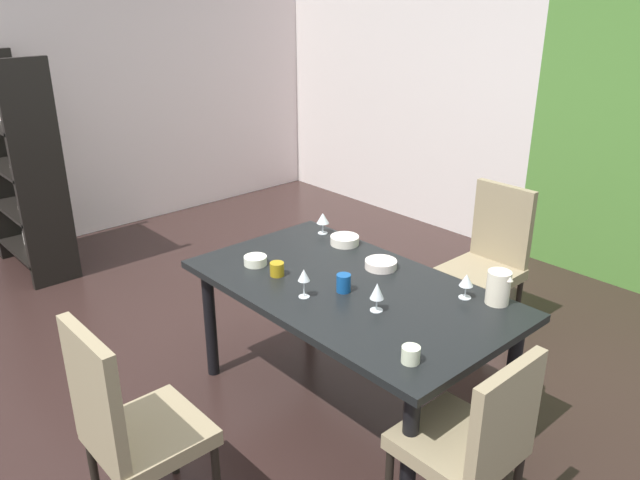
% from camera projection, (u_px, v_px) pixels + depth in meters
% --- Properties ---
extents(ground_plane, '(6.00, 5.99, 0.02)m').
position_uv_depth(ground_plane, '(242.00, 376.00, 3.79)').
color(ground_plane, '#2E1E1C').
extents(back_panel_interior, '(3.10, 0.10, 2.79)m').
position_uv_depth(back_panel_interior, '(396.00, 74.00, 6.08)').
color(back_panel_interior, silver).
rests_on(back_panel_interior, ground_plane).
extents(left_interior_panel, '(0.10, 5.99, 2.79)m').
position_uv_depth(left_interior_panel, '(31.00, 87.00, 5.28)').
color(left_interior_panel, silver).
rests_on(left_interior_panel, ground_plane).
extents(dining_table, '(1.73, 0.98, 0.74)m').
position_uv_depth(dining_table, '(349.00, 300.00, 3.28)').
color(dining_table, black).
rests_on(dining_table, ground_plane).
extents(chair_right_near, '(0.44, 0.44, 0.91)m').
position_uv_depth(chair_right_near, '(474.00, 439.00, 2.49)').
color(chair_right_near, gray).
rests_on(chair_right_near, ground_plane).
extents(chair_head_far, '(0.44, 0.45, 1.01)m').
position_uv_depth(chair_head_far, '(489.00, 256.00, 4.09)').
color(chair_head_far, gray).
rests_on(chair_head_far, ground_plane).
extents(chair_head_near, '(0.44, 0.44, 1.01)m').
position_uv_depth(chair_head_near, '(128.00, 424.00, 2.52)').
color(chair_head_near, gray).
rests_on(chair_head_near, ground_plane).
extents(display_shelf, '(0.85, 0.37, 1.73)m').
position_uv_depth(display_shelf, '(22.00, 167.00, 4.92)').
color(display_shelf, black).
rests_on(display_shelf, ground_plane).
extents(wine_glass_center, '(0.08, 0.08, 0.14)m').
position_uv_depth(wine_glass_center, '(323.00, 219.00, 3.89)').
color(wine_glass_center, silver).
rests_on(wine_glass_center, dining_table).
extents(wine_glass_south, '(0.07, 0.07, 0.15)m').
position_uv_depth(wine_glass_south, '(377.00, 292.00, 2.96)').
color(wine_glass_south, silver).
rests_on(wine_glass_south, dining_table).
extents(wine_glass_right, '(0.06, 0.06, 0.15)m').
position_uv_depth(wine_glass_right, '(304.00, 276.00, 3.08)').
color(wine_glass_right, silver).
rests_on(wine_glass_right, dining_table).
extents(wine_glass_left, '(0.07, 0.07, 0.13)m').
position_uv_depth(wine_glass_left, '(466.00, 281.00, 3.08)').
color(wine_glass_left, silver).
rests_on(wine_glass_left, dining_table).
extents(serving_bowl_rear, '(0.18, 0.18, 0.05)m').
position_uv_depth(serving_bowl_rear, '(381.00, 264.00, 3.44)').
color(serving_bowl_rear, white).
rests_on(serving_bowl_rear, dining_table).
extents(serving_bowl_north, '(0.17, 0.17, 0.05)m').
position_uv_depth(serving_bowl_north, '(345.00, 240.00, 3.76)').
color(serving_bowl_north, white).
rests_on(serving_bowl_north, dining_table).
extents(serving_bowl_near_window, '(0.13, 0.13, 0.05)m').
position_uv_depth(serving_bowl_near_window, '(255.00, 260.00, 3.48)').
color(serving_bowl_near_window, white).
rests_on(serving_bowl_near_window, dining_table).
extents(cup_near_shelf, '(0.08, 0.08, 0.07)m').
position_uv_depth(cup_near_shelf, '(277.00, 269.00, 3.35)').
color(cup_near_shelf, '#A88516').
rests_on(cup_near_shelf, dining_table).
extents(cup_corner, '(0.07, 0.07, 0.09)m').
position_uv_depth(cup_corner, '(344.00, 283.00, 3.17)').
color(cup_corner, '#12488F').
rests_on(cup_corner, dining_table).
extents(cup_front, '(0.08, 0.08, 0.07)m').
position_uv_depth(cup_front, '(411.00, 355.00, 2.57)').
color(cup_front, '#E2EAC5').
rests_on(cup_front, dining_table).
extents(pitcher_east, '(0.13, 0.12, 0.17)m').
position_uv_depth(pitcher_east, '(498.00, 287.00, 3.04)').
color(pitcher_east, '#F3E7CA').
rests_on(pitcher_east, dining_table).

